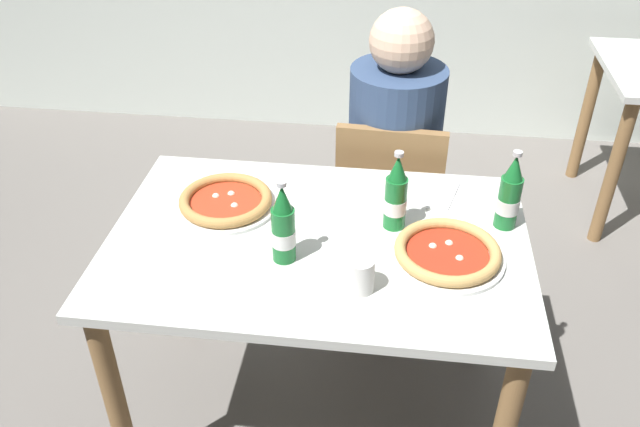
{
  "coord_description": "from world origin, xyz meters",
  "views": [
    {
      "loc": [
        0.2,
        -1.5,
        1.89
      ],
      "look_at": [
        0.0,
        0.05,
        0.8
      ],
      "focal_mm": 37.25,
      "sensor_mm": 36.0,
      "label": 1
    }
  ],
  "objects_px": {
    "beer_bottle_right": "(283,227)",
    "paper_cup": "(360,275)",
    "dining_table_main": "(318,269)",
    "beer_bottle_left": "(510,195)",
    "pizza_margherita_near": "(226,201)",
    "pizza_marinara_far": "(447,253)",
    "chair_behind_table": "(389,203)",
    "diner_seated": "(392,173)",
    "napkin_with_cutlery": "(459,197)",
    "beer_bottle_center": "(396,196)"
  },
  "relations": [
    {
      "from": "pizza_marinara_far",
      "to": "beer_bottle_left",
      "type": "height_order",
      "value": "beer_bottle_left"
    },
    {
      "from": "dining_table_main",
      "to": "diner_seated",
      "type": "xyz_separation_m",
      "value": [
        0.2,
        0.66,
        -0.05
      ]
    },
    {
      "from": "pizza_margherita_near",
      "to": "beer_bottle_right",
      "type": "xyz_separation_m",
      "value": [
        0.22,
        -0.22,
        0.08
      ]
    },
    {
      "from": "beer_bottle_right",
      "to": "paper_cup",
      "type": "bearing_deg",
      "value": -25.22
    },
    {
      "from": "beer_bottle_left",
      "to": "beer_bottle_center",
      "type": "xyz_separation_m",
      "value": [
        -0.32,
        -0.04,
        0.0
      ]
    },
    {
      "from": "chair_behind_table",
      "to": "diner_seated",
      "type": "bearing_deg",
      "value": -91.17
    },
    {
      "from": "beer_bottle_right",
      "to": "paper_cup",
      "type": "distance_m",
      "value": 0.24
    },
    {
      "from": "pizza_marinara_far",
      "to": "beer_bottle_right",
      "type": "relative_size",
      "value": 1.28
    },
    {
      "from": "beer_bottle_right",
      "to": "pizza_marinara_far",
      "type": "bearing_deg",
      "value": 6.69
    },
    {
      "from": "pizza_marinara_far",
      "to": "napkin_with_cutlery",
      "type": "bearing_deg",
      "value": 81.25
    },
    {
      "from": "dining_table_main",
      "to": "paper_cup",
      "type": "relative_size",
      "value": 12.63
    },
    {
      "from": "diner_seated",
      "to": "dining_table_main",
      "type": "bearing_deg",
      "value": -106.73
    },
    {
      "from": "diner_seated",
      "to": "beer_bottle_right",
      "type": "distance_m",
      "value": 0.86
    },
    {
      "from": "diner_seated",
      "to": "beer_bottle_left",
      "type": "height_order",
      "value": "diner_seated"
    },
    {
      "from": "beer_bottle_left",
      "to": "napkin_with_cutlery",
      "type": "height_order",
      "value": "beer_bottle_left"
    },
    {
      "from": "chair_behind_table",
      "to": "pizza_margherita_near",
      "type": "height_order",
      "value": "chair_behind_table"
    },
    {
      "from": "chair_behind_table",
      "to": "beer_bottle_right",
      "type": "bearing_deg",
      "value": 71.95
    },
    {
      "from": "pizza_margherita_near",
      "to": "beer_bottle_left",
      "type": "xyz_separation_m",
      "value": [
        0.83,
        0.01,
        0.08
      ]
    },
    {
      "from": "chair_behind_table",
      "to": "pizza_marinara_far",
      "type": "height_order",
      "value": "chair_behind_table"
    },
    {
      "from": "pizza_margherita_near",
      "to": "pizza_marinara_far",
      "type": "height_order",
      "value": "same"
    },
    {
      "from": "pizza_margherita_near",
      "to": "pizza_marinara_far",
      "type": "xyz_separation_m",
      "value": [
        0.66,
        -0.17,
        -0.0
      ]
    },
    {
      "from": "pizza_margherita_near",
      "to": "napkin_with_cutlery",
      "type": "xyz_separation_m",
      "value": [
        0.71,
        0.14,
        -0.02
      ]
    },
    {
      "from": "paper_cup",
      "to": "beer_bottle_left",
      "type": "bearing_deg",
      "value": 40.04
    },
    {
      "from": "napkin_with_cutlery",
      "to": "beer_bottle_right",
      "type": "bearing_deg",
      "value": -143.38
    },
    {
      "from": "pizza_margherita_near",
      "to": "beer_bottle_center",
      "type": "distance_m",
      "value": 0.52
    },
    {
      "from": "dining_table_main",
      "to": "pizza_margherita_near",
      "type": "bearing_deg",
      "value": 158.01
    },
    {
      "from": "dining_table_main",
      "to": "napkin_with_cutlery",
      "type": "xyz_separation_m",
      "value": [
        0.41,
        0.26,
        0.12
      ]
    },
    {
      "from": "pizza_marinara_far",
      "to": "diner_seated",
      "type": "bearing_deg",
      "value": 102.94
    },
    {
      "from": "beer_bottle_right",
      "to": "beer_bottle_left",
      "type": "bearing_deg",
      "value": 20.86
    },
    {
      "from": "chair_behind_table",
      "to": "diner_seated",
      "type": "xyz_separation_m",
      "value": [
        0.0,
        0.05,
        0.1
      ]
    },
    {
      "from": "beer_bottle_center",
      "to": "dining_table_main",
      "type": "bearing_deg",
      "value": -157.83
    },
    {
      "from": "chair_behind_table",
      "to": "beer_bottle_left",
      "type": "bearing_deg",
      "value": 128.22
    },
    {
      "from": "diner_seated",
      "to": "pizza_margherita_near",
      "type": "xyz_separation_m",
      "value": [
        -0.5,
        -0.54,
        0.19
      ]
    },
    {
      "from": "pizza_margherita_near",
      "to": "beer_bottle_left",
      "type": "relative_size",
      "value": 1.24
    },
    {
      "from": "chair_behind_table",
      "to": "diner_seated",
      "type": "height_order",
      "value": "diner_seated"
    },
    {
      "from": "beer_bottle_center",
      "to": "chair_behind_table",
      "type": "bearing_deg",
      "value": 91.97
    },
    {
      "from": "beer_bottle_right",
      "to": "paper_cup",
      "type": "relative_size",
      "value": 2.6
    },
    {
      "from": "pizza_margherita_near",
      "to": "beer_bottle_center",
      "type": "bearing_deg",
      "value": -3.73
    },
    {
      "from": "pizza_margherita_near",
      "to": "dining_table_main",
      "type": "bearing_deg",
      "value": -21.99
    },
    {
      "from": "dining_table_main",
      "to": "chair_behind_table",
      "type": "xyz_separation_m",
      "value": [
        0.19,
        0.61,
        -0.15
      ]
    },
    {
      "from": "beer_bottle_left",
      "to": "napkin_with_cutlery",
      "type": "relative_size",
      "value": 1.19
    },
    {
      "from": "chair_behind_table",
      "to": "beer_bottle_left",
      "type": "distance_m",
      "value": 0.7
    },
    {
      "from": "pizza_marinara_far",
      "to": "beer_bottle_left",
      "type": "relative_size",
      "value": 1.28
    },
    {
      "from": "diner_seated",
      "to": "pizza_marinara_far",
      "type": "distance_m",
      "value": 0.75
    },
    {
      "from": "pizza_margherita_near",
      "to": "chair_behind_table",
      "type": "bearing_deg",
      "value": 44.87
    },
    {
      "from": "beer_bottle_center",
      "to": "paper_cup",
      "type": "xyz_separation_m",
      "value": [
        -0.08,
        -0.29,
        -0.06
      ]
    },
    {
      "from": "dining_table_main",
      "to": "beer_bottle_left",
      "type": "distance_m",
      "value": 0.59
    },
    {
      "from": "dining_table_main",
      "to": "beer_bottle_left",
      "type": "bearing_deg",
      "value": 13.67
    },
    {
      "from": "beer_bottle_left",
      "to": "paper_cup",
      "type": "bearing_deg",
      "value": -139.96
    },
    {
      "from": "pizza_marinara_far",
      "to": "beer_bottle_center",
      "type": "distance_m",
      "value": 0.22
    }
  ]
}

